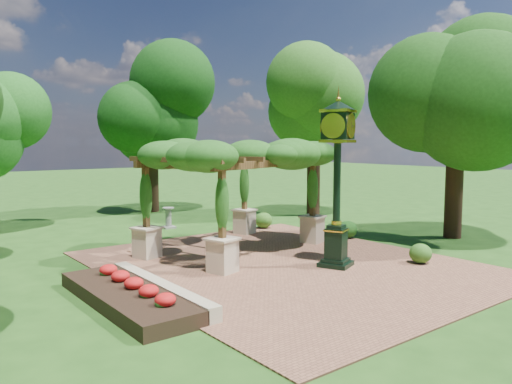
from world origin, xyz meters
TOP-DOWN VIEW (x-y plane):
  - ground at (0.00, 0.00)m, footprint 120.00×120.00m
  - brick_plaza at (0.00, 1.00)m, footprint 10.00×12.00m
  - border_wall at (-4.60, 0.50)m, footprint 0.35×5.00m
  - flower_bed at (-5.50, 0.50)m, footprint 1.50×5.00m
  - pedestal_clock at (1.07, -0.15)m, footprint 1.33×1.33m
  - pergola at (0.03, 3.73)m, footprint 7.11×5.50m
  - sundial at (0.33, 9.31)m, footprint 0.55×0.55m
  - shrub_front at (3.45, -1.55)m, footprint 0.78×0.78m
  - shrub_mid at (4.80, 2.69)m, footprint 0.95×0.95m
  - shrub_back at (3.59, 6.55)m, footprint 0.93×0.93m
  - tree_north at (2.23, 14.77)m, footprint 4.71×4.71m
  - tree_east_far at (8.20, 8.10)m, footprint 4.25×4.25m
  - tree_east_near at (8.39, 0.28)m, footprint 5.04×5.04m

SIDE VIEW (x-z plane):
  - ground at x=0.00m, z-range 0.00..0.00m
  - brick_plaza at x=0.00m, z-range 0.00..0.04m
  - flower_bed at x=-5.50m, z-range 0.00..0.36m
  - border_wall at x=-4.60m, z-range 0.00..0.40m
  - shrub_front at x=3.45m, z-range 0.04..0.67m
  - shrub_mid at x=4.80m, z-range 0.04..0.73m
  - shrub_back at x=3.59m, z-range 0.04..0.74m
  - sundial at x=0.33m, z-range -0.06..0.89m
  - pedestal_clock at x=1.07m, z-range 0.50..5.67m
  - pergola at x=0.03m, z-range 1.26..5.20m
  - tree_east_near at x=8.39m, z-range 1.45..9.19m
  - tree_north at x=2.23m, z-range 1.59..10.12m
  - tree_east_far at x=8.20m, z-range 1.70..10.85m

